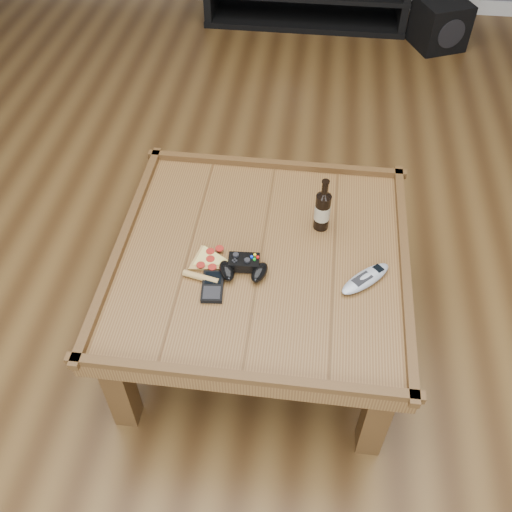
# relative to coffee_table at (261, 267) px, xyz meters

# --- Properties ---
(ground) EXTENTS (6.00, 6.00, 0.00)m
(ground) POSITION_rel_coffee_table_xyz_m (0.00, 0.00, -0.39)
(ground) COLOR #3F2812
(ground) RESTS_ON ground
(coffee_table) EXTENTS (1.03, 1.03, 0.48)m
(coffee_table) POSITION_rel_coffee_table_xyz_m (0.00, 0.00, 0.00)
(coffee_table) COLOR #543318
(coffee_table) RESTS_ON ground
(beer_bottle) EXTENTS (0.06, 0.06, 0.21)m
(beer_bottle) POSITION_rel_coffee_table_xyz_m (0.20, 0.17, 0.14)
(beer_bottle) COLOR black
(beer_bottle) RESTS_ON coffee_table
(game_controller) EXTENTS (0.18, 0.13, 0.05)m
(game_controller) POSITION_rel_coffee_table_xyz_m (-0.05, -0.08, 0.08)
(game_controller) COLOR black
(game_controller) RESTS_ON coffee_table
(pizza_slice) EXTENTS (0.18, 0.25, 0.02)m
(pizza_slice) POSITION_rel_coffee_table_xyz_m (-0.17, -0.06, 0.07)
(pizza_slice) COLOR tan
(pizza_slice) RESTS_ON coffee_table
(smartphone) EXTENTS (0.08, 0.13, 0.02)m
(smartphone) POSITION_rel_coffee_table_xyz_m (-0.14, -0.16, 0.07)
(smartphone) COLOR black
(smartphone) RESTS_ON coffee_table
(remote_control) EXTENTS (0.19, 0.19, 0.03)m
(remote_control) POSITION_rel_coffee_table_xyz_m (0.35, -0.07, 0.07)
(remote_control) COLOR #9CA3AA
(remote_control) RESTS_ON coffee_table
(subwoofer) EXTENTS (0.40, 0.40, 0.30)m
(subwoofer) POSITION_rel_coffee_table_xyz_m (0.90, 2.48, -0.24)
(subwoofer) COLOR black
(subwoofer) RESTS_ON ground
(game_console) EXTENTS (0.16, 0.22, 0.25)m
(game_console) POSITION_rel_coffee_table_xyz_m (0.96, 2.49, -0.28)
(game_console) COLOR slate
(game_console) RESTS_ON ground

